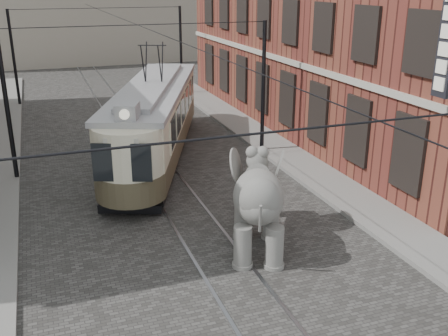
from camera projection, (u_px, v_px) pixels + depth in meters
name	position (u px, v px, depth m)	size (l,w,h in m)	color
ground	(192.00, 220.00, 17.58)	(120.00, 120.00, 0.00)	#45433F
tram_rails	(192.00, 220.00, 17.58)	(1.54, 80.00, 0.02)	slate
sidewalk_right	(346.00, 195.00, 19.47)	(2.00, 60.00, 0.15)	slate
brick_building	(343.00, 13.00, 27.01)	(8.00, 26.00, 12.00)	maroon
catenary	(150.00, 102.00, 20.92)	(11.00, 30.20, 6.00)	black
tram	(155.00, 103.00, 22.94)	(2.64, 12.79, 5.08)	beige
elephant	(258.00, 209.00, 15.08)	(2.49, 4.52, 2.77)	#62605B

